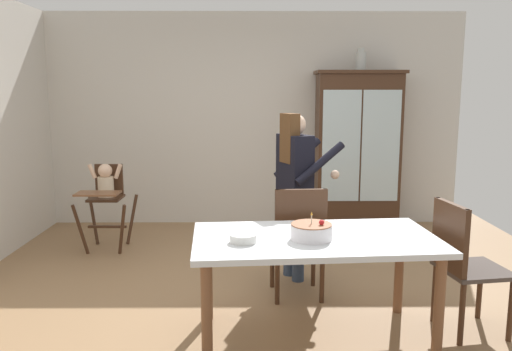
% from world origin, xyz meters
% --- Properties ---
extents(ground_plane, '(6.24, 6.24, 0.00)m').
position_xyz_m(ground_plane, '(0.00, 0.00, 0.00)').
color(ground_plane, '#93704C').
extents(wall_back, '(5.32, 0.06, 2.70)m').
position_xyz_m(wall_back, '(0.00, 2.63, 1.35)').
color(wall_back, beige).
rests_on(wall_back, ground_plane).
extents(china_cabinet, '(1.08, 0.48, 1.97)m').
position_xyz_m(china_cabinet, '(1.31, 2.37, 0.99)').
color(china_cabinet, '#422819').
rests_on(china_cabinet, ground_plane).
extents(ceramic_vase, '(0.13, 0.13, 0.27)m').
position_xyz_m(ceramic_vase, '(1.32, 2.37, 2.09)').
color(ceramic_vase, '#B2B7B2').
rests_on(ceramic_vase, china_cabinet).
extents(high_chair_with_toddler, '(0.58, 0.68, 0.95)m').
position_xyz_m(high_chair_with_toddler, '(-1.60, 1.47, 0.65)').
color(high_chair_with_toddler, '#422819').
rests_on(high_chair_with_toddler, ground_plane).
extents(adult_person, '(0.64, 0.63, 1.53)m').
position_xyz_m(adult_person, '(0.38, 0.58, 0.97)').
color(adult_person, '#33425B').
rests_on(adult_person, ground_plane).
extents(dining_table, '(1.73, 1.02, 0.74)m').
position_xyz_m(dining_table, '(0.42, -0.58, 0.65)').
color(dining_table, silver).
rests_on(dining_table, ground_plane).
extents(birthday_cake, '(0.28, 0.28, 0.19)m').
position_xyz_m(birthday_cake, '(0.39, -0.65, 0.79)').
color(birthday_cake, white).
rests_on(birthday_cake, dining_table).
extents(serving_bowl, '(0.18, 0.18, 0.05)m').
position_xyz_m(serving_bowl, '(-0.07, -0.71, 0.77)').
color(serving_bowl, silver).
rests_on(serving_bowl, dining_table).
extents(dining_chair_far_side, '(0.47, 0.47, 0.96)m').
position_xyz_m(dining_chair_far_side, '(0.37, 0.08, 0.56)').
color(dining_chair_far_side, '#422819').
rests_on(dining_chair_far_side, ground_plane).
extents(dining_chair_right_end, '(0.50, 0.50, 0.96)m').
position_xyz_m(dining_chair_right_end, '(1.47, -0.51, 0.56)').
color(dining_chair_right_end, '#422819').
rests_on(dining_chair_right_end, ground_plane).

